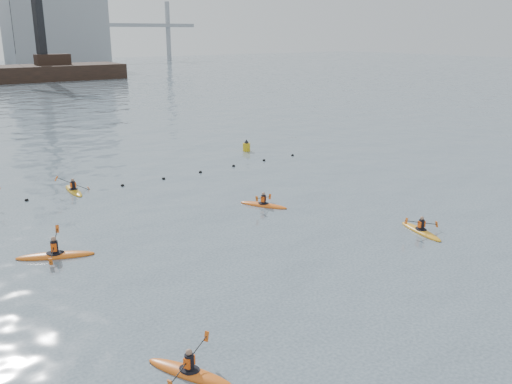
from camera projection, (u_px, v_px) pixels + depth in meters
ground at (356, 339)px, 18.05m from camera, size 400.00×400.00×0.00m
float_line at (99, 188)px, 35.28m from camera, size 33.24×0.73×0.24m
kayaker_0 at (190, 372)px, 16.16m from camera, size 1.90×2.98×1.04m
kayaker_1 at (421, 231)px, 27.63m from camera, size 2.02×3.09×1.02m
kayaker_2 at (55, 255)px, 24.61m from camera, size 3.45×2.23×1.27m
kayaker_3 at (74, 190)px, 34.66m from camera, size 2.17×3.10×1.29m
kayaker_4 at (263, 204)px, 31.81m from camera, size 1.99×2.89×0.99m
nav_buoy at (246, 147)px, 46.43m from camera, size 0.63×0.63×1.15m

